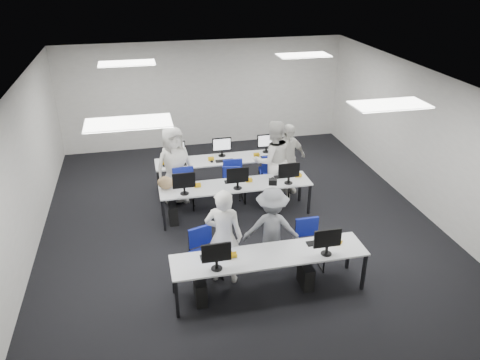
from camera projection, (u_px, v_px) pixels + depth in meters
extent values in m
plane|color=black|center=(238.00, 219.00, 9.98)|extent=(9.00, 9.00, 0.00)
plane|color=white|center=(238.00, 80.00, 8.66)|extent=(9.00, 9.00, 0.00)
cube|color=silver|center=(204.00, 94.00, 13.27)|extent=(8.00, 0.02, 3.00)
cube|color=silver|center=(321.00, 303.00, 5.37)|extent=(8.00, 0.02, 3.00)
cube|color=silver|center=(24.00, 173.00, 8.53)|extent=(0.02, 9.00, 3.00)
cube|color=silver|center=(418.00, 139.00, 10.10)|extent=(0.02, 9.00, 3.00)
cube|color=white|center=(128.00, 123.00, 6.52)|extent=(1.20, 0.60, 0.02)
cube|color=white|center=(390.00, 105.00, 7.31)|extent=(1.20, 0.60, 0.02)
cube|color=white|center=(127.00, 63.00, 10.03)|extent=(1.20, 0.60, 0.02)
cube|color=white|center=(303.00, 55.00, 10.81)|extent=(1.20, 0.60, 0.02)
cube|color=silver|center=(270.00, 255.00, 7.56)|extent=(3.20, 0.70, 0.03)
cube|color=black|center=(177.00, 299.00, 7.15)|extent=(0.05, 0.05, 0.70)
cube|color=black|center=(173.00, 275.00, 7.68)|extent=(0.05, 0.05, 0.70)
cube|color=black|center=(364.00, 272.00, 7.76)|extent=(0.05, 0.05, 0.70)
cube|color=black|center=(348.00, 252.00, 8.29)|extent=(0.05, 0.05, 0.70)
cube|color=silver|center=(236.00, 185.00, 9.84)|extent=(3.20, 0.70, 0.03)
cube|color=black|center=(164.00, 215.00, 9.43)|extent=(0.05, 0.05, 0.70)
cube|color=black|center=(162.00, 201.00, 9.96)|extent=(0.05, 0.05, 0.70)
cube|color=black|center=(309.00, 199.00, 10.04)|extent=(0.05, 0.05, 0.70)
cube|color=black|center=(300.00, 187.00, 10.57)|extent=(0.05, 0.05, 0.70)
cube|color=silver|center=(223.00, 159.00, 11.07)|extent=(3.20, 0.70, 0.03)
cube|color=black|center=(159.00, 185.00, 10.66)|extent=(0.05, 0.05, 0.70)
cube|color=black|center=(158.00, 174.00, 11.19)|extent=(0.05, 0.05, 0.70)
cube|color=black|center=(289.00, 172.00, 11.27)|extent=(0.05, 0.05, 0.70)
cube|color=black|center=(282.00, 163.00, 11.79)|extent=(0.05, 0.05, 0.70)
cube|color=#0B1F94|center=(216.00, 253.00, 7.09)|extent=(0.46, 0.04, 0.32)
cube|color=black|center=(213.00, 256.00, 7.49)|extent=(0.42, 0.14, 0.02)
ellipsoid|color=black|center=(232.00, 253.00, 7.55)|extent=(0.07, 0.10, 0.04)
cube|color=black|center=(200.00, 290.00, 7.55)|extent=(0.18, 0.40, 0.42)
cube|color=white|center=(328.00, 238.00, 7.44)|extent=(0.46, 0.04, 0.32)
cube|color=black|center=(319.00, 243.00, 7.85)|extent=(0.42, 0.14, 0.02)
ellipsoid|color=black|center=(336.00, 240.00, 7.90)|extent=(0.07, 0.10, 0.04)
cube|color=black|center=(306.00, 275.00, 7.91)|extent=(0.18, 0.40, 0.42)
cube|color=white|center=(184.00, 180.00, 9.33)|extent=(0.46, 0.04, 0.32)
cube|color=black|center=(183.00, 186.00, 9.73)|extent=(0.42, 0.14, 0.02)
ellipsoid|color=black|center=(197.00, 185.00, 9.79)|extent=(0.07, 0.10, 0.04)
cube|color=black|center=(173.00, 213.00, 9.80)|extent=(0.18, 0.40, 0.42)
cube|color=white|center=(238.00, 175.00, 9.54)|extent=(0.46, 0.04, 0.32)
cube|color=black|center=(234.00, 181.00, 9.95)|extent=(0.42, 0.14, 0.02)
ellipsoid|color=black|center=(248.00, 180.00, 10.01)|extent=(0.07, 0.10, 0.04)
cube|color=black|center=(225.00, 207.00, 10.01)|extent=(0.18, 0.40, 0.42)
cube|color=white|center=(289.00, 170.00, 9.76)|extent=(0.46, 0.04, 0.32)
cube|color=black|center=(284.00, 176.00, 10.17)|extent=(0.42, 0.14, 0.02)
ellipsoid|color=black|center=(297.00, 175.00, 10.22)|extent=(0.07, 0.10, 0.04)
cube|color=black|center=(274.00, 202.00, 10.23)|extent=(0.18, 0.40, 0.42)
cube|color=white|center=(175.00, 148.00, 10.87)|extent=(0.46, 0.04, 0.32)
cube|color=black|center=(177.00, 165.00, 10.72)|extent=(0.42, 0.14, 0.02)
ellipsoid|color=black|center=(164.00, 166.00, 10.65)|extent=(0.07, 0.10, 0.04)
cube|color=black|center=(189.00, 182.00, 11.12)|extent=(0.18, 0.40, 0.42)
cube|color=white|center=(222.00, 144.00, 11.09)|extent=(0.46, 0.04, 0.32)
cube|color=black|center=(224.00, 161.00, 10.93)|extent=(0.42, 0.14, 0.02)
ellipsoid|color=black|center=(212.00, 161.00, 10.87)|extent=(0.07, 0.10, 0.04)
cube|color=black|center=(234.00, 178.00, 11.34)|extent=(0.18, 0.40, 0.42)
cube|color=white|center=(266.00, 141.00, 11.30)|extent=(0.46, 0.04, 0.32)
cube|color=black|center=(270.00, 157.00, 11.15)|extent=(0.42, 0.14, 0.02)
ellipsoid|color=black|center=(258.00, 157.00, 11.09)|extent=(0.07, 0.10, 0.04)
cube|color=black|center=(277.00, 173.00, 11.55)|extent=(0.18, 0.40, 0.42)
cube|color=navy|center=(206.00, 255.00, 8.00)|extent=(0.55, 0.54, 0.06)
cube|color=navy|center=(200.00, 236.00, 8.05)|extent=(0.42, 0.18, 0.36)
cube|color=navy|center=(310.00, 245.00, 8.27)|extent=(0.44, 0.42, 0.06)
cube|color=navy|center=(307.00, 227.00, 8.33)|extent=(0.42, 0.05, 0.36)
cube|color=navy|center=(184.00, 189.00, 10.27)|extent=(0.48, 0.46, 0.06)
cube|color=navy|center=(183.00, 174.00, 10.33)|extent=(0.42, 0.10, 0.35)
cube|color=navy|center=(234.00, 182.00, 10.53)|extent=(0.47, 0.45, 0.06)
cube|color=navy|center=(233.00, 167.00, 10.60)|extent=(0.44, 0.07, 0.37)
cube|color=navy|center=(281.00, 180.00, 10.74)|extent=(0.50, 0.48, 0.06)
cube|color=navy|center=(281.00, 167.00, 10.80)|extent=(0.39, 0.14, 0.34)
cube|color=navy|center=(182.00, 183.00, 10.43)|extent=(0.50, 0.48, 0.06)
cube|color=navy|center=(183.00, 176.00, 10.12)|extent=(0.46, 0.08, 0.39)
cube|color=navy|center=(232.00, 180.00, 10.71)|extent=(0.50, 0.49, 0.06)
cube|color=navy|center=(231.00, 174.00, 10.43)|extent=(0.40, 0.15, 0.34)
cube|color=navy|center=(270.00, 171.00, 10.96)|extent=(0.53, 0.51, 0.07)
cube|color=navy|center=(272.00, 164.00, 10.64)|extent=(0.46, 0.11, 0.39)
ellipsoid|color=#92734B|center=(166.00, 183.00, 9.60)|extent=(0.39, 0.32, 0.28)
imported|color=white|center=(224.00, 237.00, 7.77)|extent=(0.74, 0.61, 1.74)
imported|color=white|center=(273.00, 161.00, 10.44)|extent=(0.96, 0.77, 1.88)
imported|color=white|center=(174.00, 166.00, 10.30)|extent=(1.02, 0.85, 1.79)
imported|color=white|center=(287.00, 159.00, 10.75)|extent=(1.07, 0.68, 1.69)
imported|color=gray|center=(272.00, 228.00, 8.19)|extent=(1.11, 0.80, 1.54)
cube|color=black|center=(273.00, 182.00, 8.00)|extent=(0.18, 0.21, 0.10)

